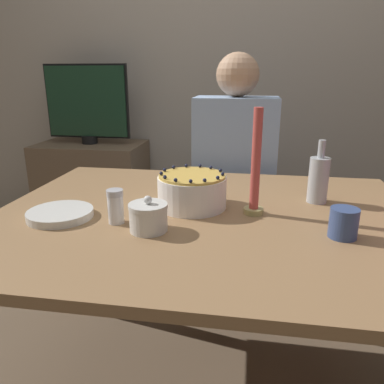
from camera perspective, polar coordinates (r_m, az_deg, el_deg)
wall_behind at (r=2.52m, az=6.48°, el=20.35°), size 8.00×0.05×2.60m
dining_table at (r=1.24m, az=2.00°, el=-7.90°), size 1.36×1.05×0.75m
cake at (r=1.24m, az=0.00°, el=0.17°), size 0.23×0.23×0.12m
sugar_bowl at (r=1.06m, az=-6.67°, el=-3.79°), size 0.11×0.11×0.10m
sugar_shaker at (r=1.13m, az=-11.57°, el=-2.14°), size 0.05×0.05×0.10m
plate_stack at (r=1.23m, az=-19.43°, el=-3.17°), size 0.20×0.20×0.02m
candle at (r=1.17m, az=9.65°, el=3.16°), size 0.06×0.06×0.33m
bottle at (r=1.35m, az=18.71°, el=1.91°), size 0.07×0.07×0.22m
cup at (r=1.09m, az=22.10°, el=-4.39°), size 0.08×0.08×0.08m
person_man_blue_shirt at (r=1.94m, az=6.32°, el=-1.13°), size 0.40×0.34×1.27m
side_cabinet at (r=2.61m, az=-14.61°, el=-0.89°), size 0.68×0.41×0.74m
tv_monitor at (r=2.49m, az=-15.71°, el=12.89°), size 0.54×0.10×0.49m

